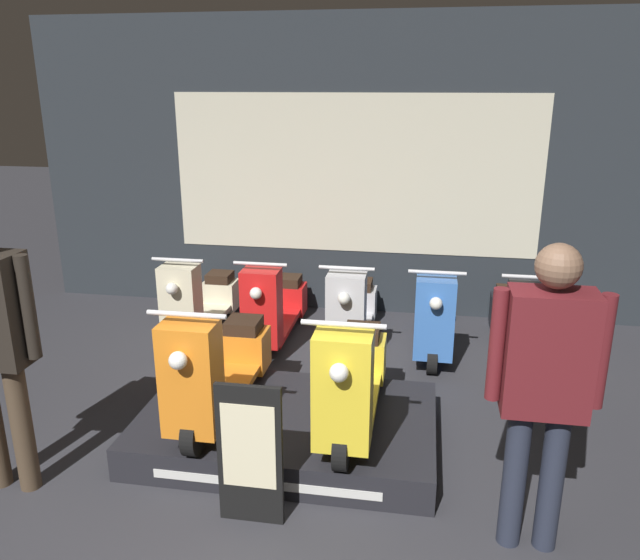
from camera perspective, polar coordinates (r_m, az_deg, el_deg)
The scene contains 11 objects.
shop_wall_back at distance 6.85m, azimuth 3.15°, elevation 10.04°, with size 7.19×0.09×3.20m.
display_platform at distance 4.64m, azimuth -2.98°, elevation -13.35°, with size 2.10×1.32×0.24m.
scooter_display_left at distance 4.45m, azimuth -9.38°, elevation -8.09°, with size 0.49×1.54×0.96m.
scooter_display_right at distance 4.25m, azimuth 2.93°, elevation -9.12°, with size 0.49×1.54×0.96m.
scooter_backrow_0 at distance 6.48m, azimuth -10.97°, elevation -2.08°, with size 0.49×1.54×0.96m.
scooter_backrow_1 at distance 6.25m, azimuth -4.21°, elevation -2.52°, with size 0.49×1.54×0.96m.
scooter_backrow_2 at distance 6.12m, azimuth 2.95°, elevation -2.95°, with size 0.49×1.54×0.96m.
scooter_backrow_3 at distance 6.09m, azimuth 10.32°, elevation -3.34°, with size 0.49×1.54×0.96m.
scooter_backrow_4 at distance 6.16m, azimuth 17.64°, elevation -3.68°, with size 0.49×1.54×0.96m.
person_right_browsing at distance 3.48m, azimuth 19.90°, elevation -8.29°, with size 0.60×0.24×1.76m.
price_sign_board at distance 3.77m, azimuth -6.44°, elevation -15.56°, with size 0.39×0.04×0.89m.
Camera 1 is at (0.77, -2.59, 2.51)m, focal length 35.00 mm.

